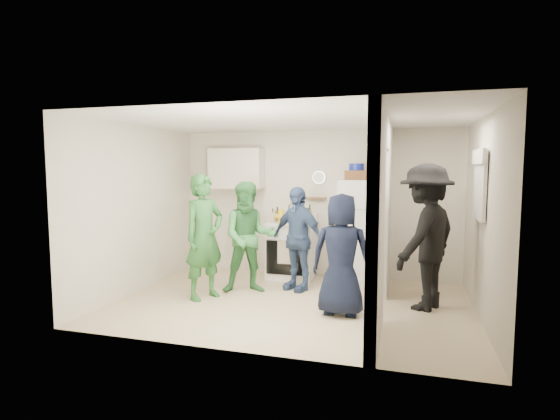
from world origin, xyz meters
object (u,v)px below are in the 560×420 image
(stove, at_px, (292,250))
(person_green_left, at_px, (204,237))
(blue_bowl, at_px, (357,167))
(person_green_center, at_px, (249,237))
(yellow_cup_stack_top, at_px, (376,172))
(fridge, at_px, (361,232))
(person_denim, at_px, (297,238))
(person_nook, at_px, (426,237))
(wicker_basket, at_px, (356,175))
(person_navy, at_px, (341,255))

(stove, relative_size, person_green_left, 0.53)
(stove, bearing_deg, blue_bowl, 1.08)
(person_green_left, bearing_deg, person_green_center, -20.65)
(yellow_cup_stack_top, bearing_deg, person_green_left, -149.57)
(stove, xyz_separation_m, person_green_center, (-0.40, -1.00, 0.36))
(person_green_center, bearing_deg, fridge, 8.70)
(stove, xyz_separation_m, yellow_cup_stack_top, (1.38, -0.13, 1.33))
(person_green_center, relative_size, person_denim, 1.05)
(fridge, xyz_separation_m, person_nook, (0.94, -1.05, 0.12))
(stove, height_order, wicker_basket, wicker_basket)
(blue_bowl, relative_size, person_green_left, 0.14)
(stove, distance_m, blue_bowl, 1.76)
(person_denim, distance_m, person_nook, 1.89)
(fridge, distance_m, person_nook, 1.41)
(yellow_cup_stack_top, height_order, person_denim, yellow_cup_stack_top)
(person_navy, bearing_deg, person_green_left, -5.39)
(yellow_cup_stack_top, distance_m, person_navy, 1.85)
(person_green_center, height_order, person_navy, person_green_center)
(person_green_left, distance_m, person_navy, 1.98)
(stove, xyz_separation_m, blue_bowl, (1.06, 0.02, 1.41))
(person_nook, bearing_deg, blue_bowl, -108.87)
(person_green_left, bearing_deg, stove, -5.40)
(yellow_cup_stack_top, xyz_separation_m, person_nook, (0.72, -0.95, -0.84))
(stove, bearing_deg, person_navy, -56.87)
(yellow_cup_stack_top, bearing_deg, stove, 174.63)
(yellow_cup_stack_top, height_order, person_nook, same)
(wicker_basket, bearing_deg, blue_bowl, 0.00)
(blue_bowl, bearing_deg, stove, -178.92)
(blue_bowl, bearing_deg, person_denim, -139.14)
(person_navy, bearing_deg, person_nook, -151.62)
(stove, distance_m, person_green_left, 1.77)
(stove, distance_m, person_denim, 0.79)
(stove, distance_m, yellow_cup_stack_top, 1.92)
(person_nook, bearing_deg, person_denim, -74.55)
(fridge, xyz_separation_m, person_navy, (-0.09, -1.61, -0.06))
(person_nook, bearing_deg, person_navy, -33.42)
(person_denim, bearing_deg, yellow_cup_stack_top, 51.46)
(blue_bowl, bearing_deg, wicker_basket, 0.00)
(yellow_cup_stack_top, xyz_separation_m, person_green_center, (-1.78, -0.87, -0.97))
(stove, distance_m, person_green_center, 1.14)
(blue_bowl, relative_size, person_green_center, 0.14)
(blue_bowl, bearing_deg, person_nook, -46.66)
(stove, bearing_deg, person_green_left, -121.45)
(wicker_basket, relative_size, person_denim, 0.22)
(wicker_basket, xyz_separation_m, person_denim, (-0.80, -0.70, -0.96))
(person_green_left, relative_size, person_denim, 1.12)
(stove, relative_size, person_denim, 0.59)
(person_green_left, bearing_deg, yellow_cup_stack_top, -33.52)
(fridge, relative_size, person_nook, 0.87)
(stove, distance_m, fridge, 1.22)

